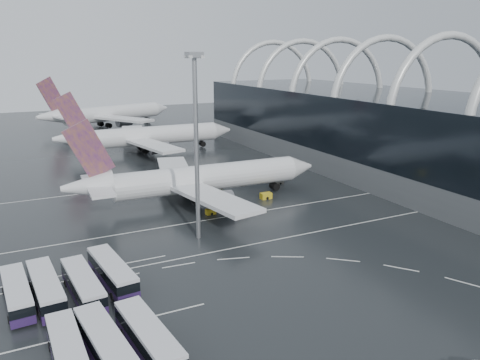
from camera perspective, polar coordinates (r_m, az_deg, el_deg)
name	(u,v)px	position (r m, az deg, el deg)	size (l,w,h in m)	color
ground	(224,244)	(77.21, -1.94, -7.86)	(420.00, 420.00, 0.00)	black
terminal	(415,133)	(125.50, 20.56, 5.37)	(42.00, 160.00, 34.90)	#56595B
lane_marking_near	(229,249)	(75.53, -1.31, -8.39)	(120.00, 0.25, 0.01)	silver
lane_marking_mid	(198,222)	(87.52, -5.19, -5.06)	(120.00, 0.25, 0.01)	silver
lane_marking_far	(155,185)	(112.90, -10.34, -0.57)	(120.00, 0.25, 0.01)	silver
bus_bay_line_south	(88,332)	(57.66, -18.05, -17.25)	(28.00, 0.25, 0.01)	silver
bus_bay_line_north	(70,274)	(71.72, -20.02, -10.71)	(28.00, 0.25, 0.01)	silver
airliner_main	(196,180)	(98.13, -5.43, 0.04)	(55.00, 48.34, 18.66)	silver
airliner_gate_b	(145,137)	(150.27, -11.49, 5.21)	(56.42, 50.94, 19.66)	silver
airliner_gate_c	(106,114)	(205.81, -15.99, 7.71)	(59.34, 54.07, 21.73)	silver
bus_row_near_a	(17,293)	(65.39, -25.56, -12.32)	(3.67, 12.43, 3.02)	#261542
bus_row_near_b	(46,288)	(64.97, -22.60, -12.05)	(3.88, 13.22, 3.21)	#261542
bus_row_near_c	(83,285)	(64.15, -18.60, -12.03)	(3.97, 13.04, 3.16)	#261542
bus_row_near_d	(112,272)	(66.39, -15.31, -10.76)	(4.44, 13.40, 3.24)	#261542
bus_row_far_a	(68,354)	(51.86, -20.21, -19.26)	(3.28, 12.54, 3.07)	#261542
bus_row_far_b	(105,345)	(51.96, -16.11, -18.72)	(4.40, 13.15, 3.18)	#261542
bus_row_far_c	(149,338)	(51.91, -11.08, -18.39)	(4.29, 13.23, 3.20)	#261542
floodlight_mast	(196,125)	(75.06, -5.40, 6.64)	(2.33, 2.33, 30.44)	gray
gse_cart_belly_a	(266,196)	(100.52, 3.18, -1.93)	(2.40, 1.42, 1.31)	gold
gse_cart_belly_b	(242,179)	(113.55, 0.24, 0.10)	(2.31, 1.37, 1.26)	slate
gse_cart_belly_c	(211,212)	(91.06, -3.60, -3.87)	(1.91, 1.13, 1.04)	gold
gse_cart_belly_d	(279,182)	(111.99, 4.82, -0.23)	(1.93, 1.14, 1.05)	slate
gse_cart_belly_e	(217,183)	(110.01, -2.77, -0.42)	(2.29, 1.35, 1.25)	gold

